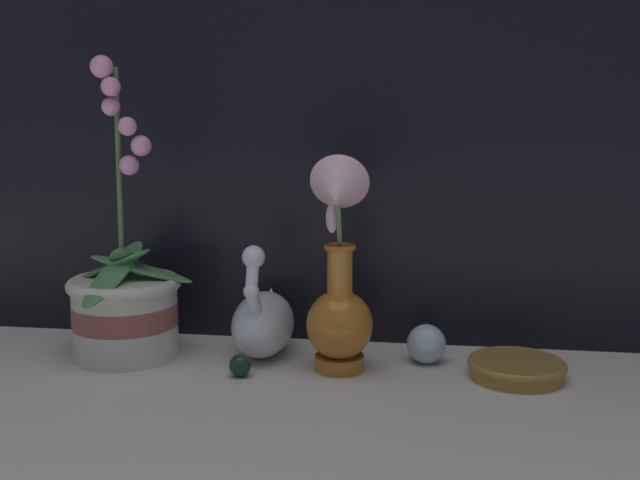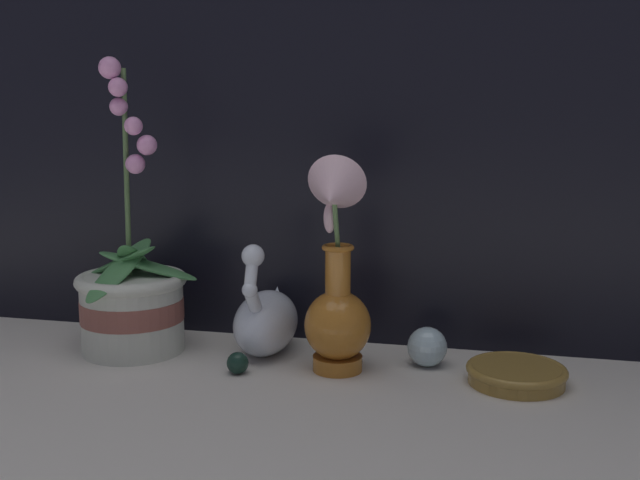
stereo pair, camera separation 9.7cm
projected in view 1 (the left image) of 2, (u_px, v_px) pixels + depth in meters
The scene contains 7 objects.
ground_plane at pixel (299, 390), 1.02m from camera, with size 2.80×2.80×0.00m, color beige.
orchid_potted_plant at pixel (125, 303), 1.15m from camera, with size 0.22×0.21×0.45m.
swan_figurine at pixel (263, 320), 1.16m from camera, with size 0.09×0.18×0.18m.
blue_vase at pixel (339, 291), 1.07m from camera, with size 0.10×0.12×0.32m.
glass_sphere at pixel (426, 344), 1.12m from camera, with size 0.06×0.06×0.06m.
amber_dish at pixel (517, 367), 1.06m from camera, with size 0.14×0.14×0.03m.
glass_bauble at pixel (240, 365), 1.07m from camera, with size 0.03×0.03×0.03m.
Camera 1 is at (0.16, -0.96, 0.37)m, focal length 42.00 mm.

